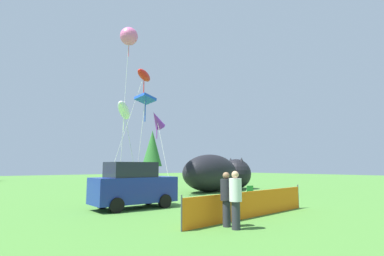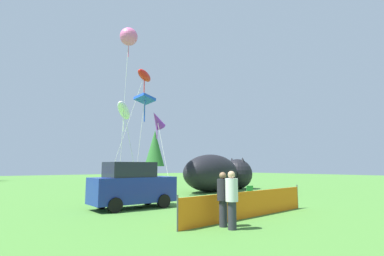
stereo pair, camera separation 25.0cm
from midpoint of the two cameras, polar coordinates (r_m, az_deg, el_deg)
name	(u,v)px [view 1 (the left image)]	position (r m, az deg, el deg)	size (l,w,h in m)	color
ground_plane	(225,205)	(16.28, 5.84, -14.33)	(120.00, 120.00, 0.00)	#477F33
parked_car	(133,186)	(14.98, -11.59, -10.70)	(4.03, 1.86, 2.20)	navy
folding_chair	(249,192)	(18.42, 10.35, -11.86)	(0.58, 0.59, 0.86)	#267F33
inflatable_cat	(217,174)	(24.82, 4.55, -8.76)	(8.33, 4.13, 2.93)	black
safety_fence	(253,204)	(12.52, 10.89, -14.05)	(7.62, 0.70, 1.12)	orange
spectator_in_green_shirt	(236,197)	(10.01, 7.57, -12.95)	(0.40, 0.40, 1.86)	#2D2D38
spectator_in_white_shirt	(226,197)	(10.43, 5.87, -12.87)	(0.39, 0.39, 1.81)	#2D2D38
kite_pink_octopus	(129,37)	(19.69, -12.29, 16.64)	(1.30, 1.28, 10.50)	silver
kite_white_ghost	(124,111)	(18.65, -13.18, 3.20)	(2.94, 2.95, 5.93)	silver
kite_red_lizard	(144,76)	(21.90, -9.47, 9.78)	(3.88, 1.69, 8.83)	silver
kite_purple_delta	(157,120)	(20.65, -7.03, 1.52)	(1.48, 2.89, 5.86)	silver
kite_blue_box	(145,100)	(17.13, -9.32, 5.21)	(1.31, 1.04, 6.01)	silver
horizon_tree_northeast	(152,148)	(52.98, -7.72, -3.88)	(3.45, 3.45, 8.24)	brown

